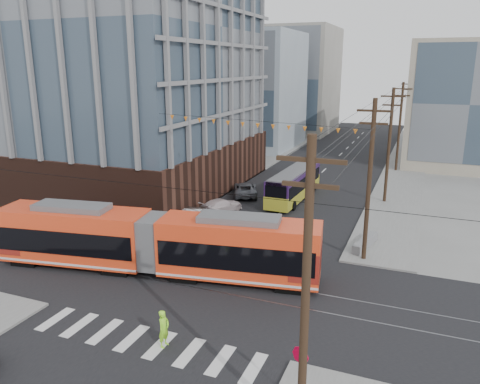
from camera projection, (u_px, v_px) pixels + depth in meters
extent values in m
plane|color=slate|center=(176.00, 312.00, 25.41)|extent=(160.00, 160.00, 0.00)
cube|color=#381E16|center=(97.00, 52.00, 50.14)|extent=(30.00, 25.00, 28.60)
cube|color=#8C99A5|center=(241.00, 90.00, 75.70)|extent=(18.00, 16.00, 18.00)
cube|color=gray|center=(466.00, 105.00, 60.52)|extent=(14.00, 14.00, 16.00)
cube|color=gray|center=(292.00, 80.00, 92.26)|extent=(16.00, 18.00, 20.00)
cube|color=#8C99A5|center=(471.00, 102.00, 77.97)|extent=(16.00, 16.00, 14.00)
cylinder|color=black|center=(305.00, 299.00, 15.53)|extent=(0.30, 0.30, 11.00)
cylinder|color=black|center=(406.00, 116.00, 71.04)|extent=(0.30, 0.30, 11.00)
imported|color=#B0B0B0|center=(197.00, 216.00, 39.28)|extent=(2.05, 4.62, 1.48)
imported|color=silver|center=(221.00, 206.00, 42.55)|extent=(3.33, 4.62, 1.24)
imported|color=#595D64|center=(245.00, 189.00, 47.83)|extent=(4.05, 5.50, 1.39)
imported|color=#A0FF2B|center=(164.00, 329.00, 22.15)|extent=(0.49, 0.71, 1.86)
cube|color=gray|center=(365.00, 243.00, 34.19)|extent=(1.67, 3.92, 0.77)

